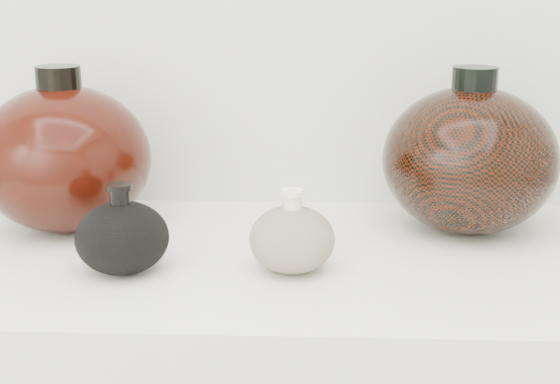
{
  "coord_description": "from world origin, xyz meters",
  "views": [
    {
      "loc": [
        0.08,
        -0.05,
        1.27
      ],
      "look_at": [
        0.04,
        0.92,
        1.0
      ],
      "focal_mm": 50.0,
      "sensor_mm": 36.0,
      "label": 1
    }
  ],
  "objects_px": {
    "black_gourd_vase": "(122,237)",
    "cream_gourd_vase": "(292,239)",
    "left_round_pot": "(64,158)",
    "right_round_pot": "(469,159)"
  },
  "relations": [
    {
      "from": "right_round_pot",
      "to": "black_gourd_vase",
      "type": "bearing_deg",
      "value": -158.23
    },
    {
      "from": "left_round_pot",
      "to": "black_gourd_vase",
      "type": "bearing_deg",
      "value": -54.65
    },
    {
      "from": "black_gourd_vase",
      "to": "left_round_pot",
      "type": "height_order",
      "value": "left_round_pot"
    },
    {
      "from": "black_gourd_vase",
      "to": "cream_gourd_vase",
      "type": "bearing_deg",
      "value": 3.37
    },
    {
      "from": "right_round_pot",
      "to": "left_round_pot",
      "type": "bearing_deg",
      "value": -178.68
    },
    {
      "from": "black_gourd_vase",
      "to": "cream_gourd_vase",
      "type": "relative_size",
      "value": 1.05
    },
    {
      "from": "black_gourd_vase",
      "to": "cream_gourd_vase",
      "type": "distance_m",
      "value": 0.21
    },
    {
      "from": "black_gourd_vase",
      "to": "cream_gourd_vase",
      "type": "xyz_separation_m",
      "value": [
        0.21,
        0.01,
        -0.0
      ]
    },
    {
      "from": "black_gourd_vase",
      "to": "left_round_pot",
      "type": "xyz_separation_m",
      "value": [
        -0.12,
        0.17,
        0.06
      ]
    },
    {
      "from": "cream_gourd_vase",
      "to": "right_round_pot",
      "type": "relative_size",
      "value": 0.39
    }
  ]
}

